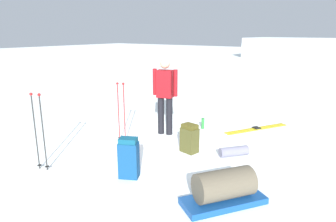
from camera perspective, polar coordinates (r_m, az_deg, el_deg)
name	(u,v)px	position (r m, az deg, el deg)	size (l,w,h in m)	color
ground_plane	(168,143)	(6.31, 0.00, -6.16)	(80.00, 80.00, 0.00)	white
skier_standing	(165,93)	(6.65, -0.56, 3.50)	(0.55, 0.30, 1.70)	black
ski_pair_near	(257,129)	(7.50, 16.37, -3.23)	(1.02, 1.59, 0.05)	gold
backpack_large_dark	(189,139)	(5.81, 4.08, -5.21)	(0.35, 0.29, 0.56)	#47451F
backpack_bright	(129,158)	(4.85, -7.43, -8.84)	(0.36, 0.32, 0.66)	navy
ski_poles_planted_near	(121,109)	(6.33, -8.81, 0.38)	(0.20, 0.11, 1.26)	maroon
ski_poles_planted_far	(39,128)	(5.36, -23.21, -2.98)	(0.22, 0.11, 1.32)	#282827
gear_sled	(224,189)	(4.22, 10.52, -14.23)	(1.02, 1.19, 0.49)	navy
sleeping_mat_rolled	(234,151)	(5.81, 12.33, -7.46)	(0.18, 0.18, 0.55)	slate
thermos_bottle	(203,123)	(7.26, 6.59, -2.34)	(0.07, 0.07, 0.26)	#287B33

